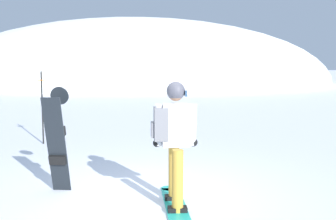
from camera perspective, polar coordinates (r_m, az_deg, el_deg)
name	(u,v)px	position (r m, az deg, el deg)	size (l,w,h in m)	color
ground_plane	(138,196)	(6.18, -4.16, -11.91)	(300.00, 300.00, 0.00)	white
ridge_peak_main	(134,83)	(44.66, -4.72, 3.82)	(40.54, 36.49, 13.51)	white
snowboarder_main	(173,141)	(5.49, 0.75, -4.32)	(0.64, 1.82, 1.71)	#23B7A3
spare_snowboard	(57,140)	(6.32, -15.25, -4.08)	(0.28, 0.45, 1.61)	black
piste_marker_near	(42,102)	(10.38, -17.19, 1.14)	(0.20, 0.20, 1.83)	black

